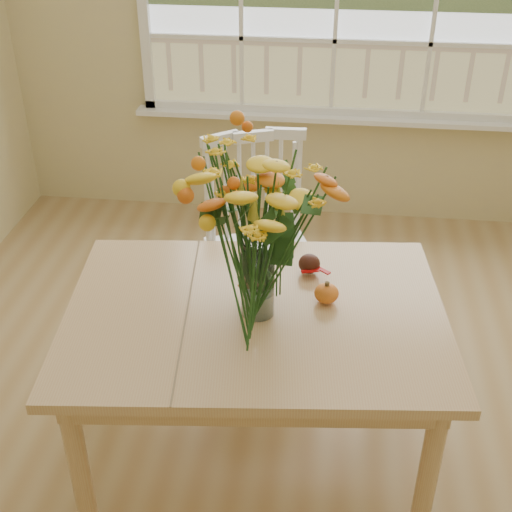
# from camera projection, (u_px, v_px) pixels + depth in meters

# --- Properties ---
(floor) EXTENTS (4.00, 4.50, 0.01)m
(floor) POSITION_uv_depth(u_px,v_px,m) (305.00, 478.00, 2.74)
(floor) COLOR #A78351
(floor) RESTS_ON ground
(wall_back) EXTENTS (4.00, 0.02, 2.70)m
(wall_back) POSITION_uv_depth(u_px,v_px,m) (337.00, 4.00, 3.91)
(wall_back) COLOR beige
(wall_back) RESTS_ON floor
(dining_table) EXTENTS (1.46, 1.11, 0.73)m
(dining_table) POSITION_uv_depth(u_px,v_px,m) (255.00, 331.00, 2.50)
(dining_table) COLOR tan
(dining_table) RESTS_ON floor
(windsor_chair) EXTENTS (0.60, 0.59, 1.03)m
(windsor_chair) POSITION_uv_depth(u_px,v_px,m) (258.00, 236.00, 3.22)
(windsor_chair) COLOR white
(windsor_chair) RESTS_ON floor
(flower_vase) EXTENTS (0.55, 0.55, 0.66)m
(flower_vase) POSITION_uv_depth(u_px,v_px,m) (258.00, 216.00, 2.24)
(flower_vase) COLOR white
(flower_vase) RESTS_ON dining_table
(pumpkin) EXTENTS (0.09, 0.09, 0.07)m
(pumpkin) POSITION_uv_depth(u_px,v_px,m) (326.00, 294.00, 2.48)
(pumpkin) COLOR #D05818
(pumpkin) RESTS_ON dining_table
(turkey_figurine) EXTENTS (0.11, 0.10, 0.12)m
(turkey_figurine) POSITION_uv_depth(u_px,v_px,m) (257.00, 289.00, 2.49)
(turkey_figurine) COLOR #CCB78C
(turkey_figurine) RESTS_ON dining_table
(dark_gourd) EXTENTS (0.13, 0.10, 0.08)m
(dark_gourd) POSITION_uv_depth(u_px,v_px,m) (309.00, 265.00, 2.65)
(dark_gourd) COLOR #38160F
(dark_gourd) RESTS_ON dining_table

